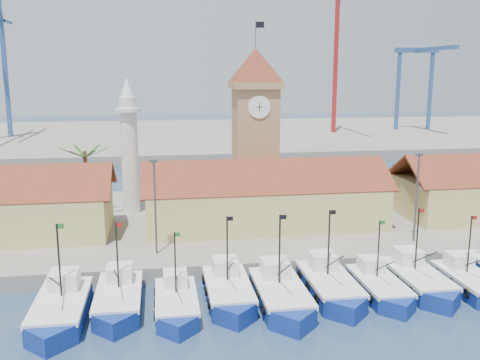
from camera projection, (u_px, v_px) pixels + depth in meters
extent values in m
plane|color=navy|center=(314.00, 315.00, 41.23)|extent=(400.00, 400.00, 0.00)
cube|color=gray|center=(258.00, 222.00, 64.33)|extent=(140.00, 32.00, 1.50)
cube|color=gray|center=(201.00, 136.00, 147.60)|extent=(240.00, 80.00, 2.00)
cube|color=navy|center=(61.00, 312.00, 40.52)|extent=(3.69, 8.35, 1.90)
cube|color=navy|center=(51.00, 339.00, 36.48)|extent=(3.69, 3.69, 1.90)
cube|color=silver|center=(61.00, 301.00, 40.33)|extent=(3.76, 8.58, 0.37)
cube|color=silver|center=(64.00, 280.00, 42.19)|extent=(2.21, 2.32, 1.48)
cylinder|color=black|center=(59.00, 261.00, 40.26)|extent=(0.15, 0.15, 5.91)
cube|color=#197226|center=(60.00, 226.00, 39.75)|extent=(0.53, 0.02, 0.37)
cube|color=navy|center=(119.00, 302.00, 42.40)|extent=(3.46, 7.82, 1.78)
cube|color=navy|center=(115.00, 325.00, 38.61)|extent=(3.46, 3.46, 1.78)
cube|color=silver|center=(118.00, 292.00, 42.22)|extent=(3.53, 8.04, 0.35)
cube|color=silver|center=(120.00, 273.00, 43.96)|extent=(2.07, 2.17, 1.38)
cylinder|color=black|center=(117.00, 256.00, 42.15)|extent=(0.14, 0.14, 5.53)
cube|color=#A5140F|center=(119.00, 225.00, 41.68)|extent=(0.49, 0.02, 0.35)
cube|color=navy|center=(176.00, 306.00, 41.76)|extent=(3.17, 7.18, 1.63)
cube|color=navy|center=(178.00, 328.00, 38.29)|extent=(3.17, 3.17, 1.63)
cube|color=silver|center=(176.00, 297.00, 41.60)|extent=(3.23, 7.37, 0.32)
cube|color=silver|center=(175.00, 279.00, 43.20)|extent=(1.90, 1.99, 1.27)
cylinder|color=black|center=(175.00, 264.00, 41.54)|extent=(0.13, 0.13, 5.07)
cube|color=#197226|center=(177.00, 235.00, 41.10)|extent=(0.45, 0.02, 0.32)
cube|color=navy|center=(228.00, 294.00, 43.88)|extent=(3.50, 7.93, 1.80)
cube|color=navy|center=(235.00, 316.00, 40.03)|extent=(3.50, 3.50, 1.80)
cube|color=silver|center=(228.00, 284.00, 43.70)|extent=(3.57, 8.15, 0.35)
cube|color=silver|center=(225.00, 266.00, 45.46)|extent=(2.10, 2.20, 1.40)
cylinder|color=black|center=(227.00, 249.00, 43.63)|extent=(0.14, 0.14, 5.61)
cube|color=black|center=(230.00, 219.00, 43.14)|extent=(0.50, 0.02, 0.35)
cube|color=navy|center=(280.00, 298.00, 43.03)|extent=(3.69, 8.34, 1.90)
cube|color=navy|center=(293.00, 322.00, 38.98)|extent=(3.69, 3.69, 1.90)
cube|color=silver|center=(280.00, 287.00, 42.84)|extent=(3.76, 8.58, 0.37)
cube|color=silver|center=(275.00, 268.00, 44.69)|extent=(2.21, 2.32, 1.48)
cylinder|color=black|center=(280.00, 250.00, 42.76)|extent=(0.15, 0.15, 5.90)
cube|color=black|center=(283.00, 217.00, 42.26)|extent=(0.53, 0.02, 0.37)
cube|color=navy|center=(329.00, 289.00, 44.92)|extent=(3.63, 8.21, 1.87)
cube|color=navy|center=(346.00, 310.00, 40.94)|extent=(3.63, 3.63, 1.87)
cube|color=silver|center=(330.00, 279.00, 44.73)|extent=(3.70, 8.44, 0.36)
cube|color=silver|center=(322.00, 261.00, 46.56)|extent=(2.18, 2.28, 1.45)
cylinder|color=black|center=(329.00, 244.00, 44.66)|extent=(0.15, 0.15, 5.81)
cube|color=black|center=(333.00, 212.00, 44.16)|extent=(0.52, 0.02, 0.36)
cube|color=navy|center=(378.00, 290.00, 44.96)|extent=(3.19, 7.21, 1.64)
cube|color=navy|center=(397.00, 308.00, 41.47)|extent=(3.18, 3.18, 1.64)
cube|color=silver|center=(379.00, 280.00, 44.80)|extent=(3.25, 7.41, 0.32)
cube|color=silver|center=(371.00, 265.00, 46.40)|extent=(1.91, 2.00, 1.27)
cylinder|color=black|center=(378.00, 250.00, 44.73)|extent=(0.13, 0.13, 5.10)
cube|color=#197226|center=(382.00, 222.00, 44.30)|extent=(0.46, 0.02, 0.32)
cube|color=navy|center=(417.00, 283.00, 46.25)|extent=(3.52, 7.96, 1.81)
cube|color=navy|center=(440.00, 302.00, 42.40)|extent=(3.52, 3.52, 1.81)
cube|color=silver|center=(418.00, 273.00, 46.07)|extent=(3.59, 8.18, 0.35)
cube|color=silver|center=(408.00, 257.00, 47.84)|extent=(2.11, 2.21, 1.41)
cylinder|color=black|center=(417.00, 240.00, 46.00)|extent=(0.14, 0.14, 5.63)
cube|color=#A5140F|center=(422.00, 211.00, 45.52)|extent=(0.50, 0.02, 0.35)
cube|color=navy|center=(469.00, 285.00, 45.83)|extent=(3.27, 7.39, 1.68)
cube|color=silver|center=(470.00, 276.00, 45.67)|extent=(3.33, 7.59, 0.33)
cube|color=silver|center=(459.00, 260.00, 47.31)|extent=(1.96, 2.05, 1.31)
cylinder|color=black|center=(469.00, 245.00, 45.60)|extent=(0.13, 0.13, 5.22)
cube|color=#A5140F|center=(474.00, 218.00, 45.15)|extent=(0.47, 0.02, 0.33)
cube|color=tan|center=(264.00, 205.00, 59.86)|extent=(26.00, 10.00, 4.50)
cube|color=brown|center=(269.00, 177.00, 56.69)|extent=(27.04, 5.13, 3.21)
cube|color=brown|center=(260.00, 169.00, 61.54)|extent=(27.04, 5.13, 3.21)
cube|color=#A17852|center=(255.00, 151.00, 64.63)|extent=(5.00, 5.00, 15.00)
cube|color=#A17852|center=(255.00, 85.00, 63.06)|extent=(5.80, 5.80, 0.80)
pyramid|color=brown|center=(256.00, 65.00, 62.60)|extent=(5.80, 5.80, 4.00)
cylinder|color=white|center=(259.00, 107.00, 61.07)|extent=(2.60, 0.15, 2.60)
cube|color=black|center=(259.00, 107.00, 60.99)|extent=(0.08, 0.02, 1.00)
cube|color=black|center=(259.00, 107.00, 60.99)|extent=(0.80, 0.02, 0.08)
cylinder|color=#3F3F44|center=(256.00, 34.00, 61.91)|extent=(0.10, 0.10, 3.00)
cube|color=black|center=(260.00, 25.00, 61.76)|extent=(1.00, 0.03, 0.70)
cylinder|color=silver|center=(130.00, 156.00, 64.45)|extent=(2.00, 2.00, 14.00)
cylinder|color=silver|center=(128.00, 110.00, 63.35)|extent=(3.00, 3.00, 0.40)
cone|color=silver|center=(127.00, 88.00, 62.84)|extent=(1.80, 1.80, 2.40)
cylinder|color=brown|center=(86.00, 185.00, 62.37)|extent=(0.44, 0.44, 8.00)
cube|color=#21521C|center=(97.00, 152.00, 61.82)|extent=(2.80, 0.35, 1.18)
cube|color=#21521C|center=(92.00, 151.00, 62.89)|extent=(1.71, 2.60, 1.18)
cube|color=#21521C|center=(80.00, 151.00, 62.68)|extent=(1.71, 2.60, 1.18)
cube|color=#21521C|center=(72.00, 153.00, 61.40)|extent=(2.80, 0.35, 1.18)
cube|color=#21521C|center=(77.00, 154.00, 60.33)|extent=(1.71, 2.60, 1.18)
cube|color=#21521C|center=(90.00, 154.00, 60.54)|extent=(1.71, 2.60, 1.18)
cylinder|color=#3F3F44|center=(155.00, 208.00, 49.89)|extent=(0.20, 0.20, 9.00)
cube|color=#3F3F44|center=(154.00, 161.00, 49.01)|extent=(0.70, 0.25, 0.25)
cylinder|color=#3F3F44|center=(416.00, 198.00, 53.73)|extent=(0.20, 0.20, 9.00)
cube|color=#3F3F44|center=(419.00, 155.00, 52.86)|extent=(0.70, 0.25, 0.25)
cube|color=#2D518A|center=(6.00, 77.00, 135.16)|extent=(1.00, 1.00, 30.18)
cube|color=#2D518A|center=(6.00, 21.00, 137.21)|extent=(0.60, 10.00, 0.60)
cube|color=#A91B1A|center=(336.00, 60.00, 144.04)|extent=(1.00, 1.00, 39.20)
cube|color=#2D518A|center=(398.00, 91.00, 153.65)|extent=(0.90, 0.90, 22.00)
cube|color=#2D518A|center=(430.00, 91.00, 155.13)|extent=(0.90, 0.90, 22.00)
cube|color=#2D518A|center=(417.00, 50.00, 152.10)|extent=(13.00, 1.40, 1.40)
cube|color=#2D518A|center=(435.00, 49.00, 142.41)|extent=(1.40, 22.00, 1.00)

